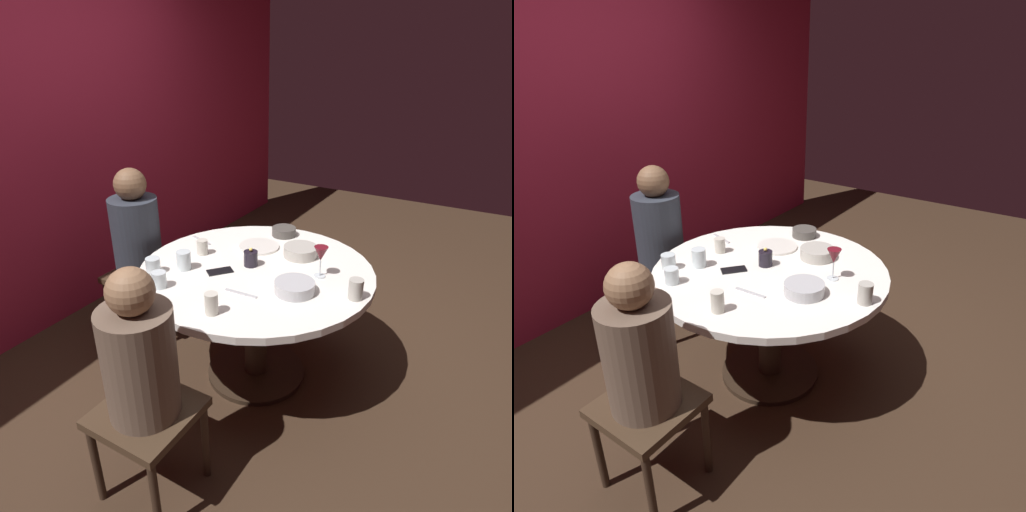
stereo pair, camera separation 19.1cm
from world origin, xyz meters
TOP-DOWN VIEW (x-y plane):
  - ground_plane at (0.00, 0.00)m, footprint 8.00×8.00m
  - back_wall at (0.00, 1.61)m, footprint 6.00×0.10m
  - dining_table at (0.00, 0.00)m, footprint 1.32×1.32m
  - seated_diner_left at (-0.93, 0.00)m, footprint 0.40×0.40m
  - seated_diner_back at (0.00, 0.91)m, footprint 0.40×0.40m
  - candle_holder at (0.02, 0.05)m, footprint 0.08×0.08m
  - wine_glass at (0.10, -0.34)m, footprint 0.08×0.08m
  - dinner_plate at (0.26, 0.13)m, footprint 0.25×0.25m
  - cell_phone at (-0.13, 0.15)m, footprint 0.15×0.14m
  - bowl_serving_large at (-0.13, -0.30)m, footprint 0.21×0.21m
  - bowl_salad_center at (0.52, 0.09)m, footprint 0.16×0.16m
  - bowl_small_white at (0.28, -0.15)m, footprint 0.20×0.20m
  - cup_near_candle at (-0.50, -0.05)m, footprint 0.06×0.06m
  - cup_by_left_diner at (-0.20, 0.35)m, footprint 0.08×0.08m
  - cup_by_right_diner at (-0.32, 0.47)m, footprint 0.08×0.08m
  - cup_center_front at (-0.04, -0.59)m, footprint 0.07×0.07m
  - cup_far_edge at (-0.43, 0.33)m, footprint 0.08×0.08m
  - cup_beside_wine at (0.01, 0.38)m, footprint 0.07×0.07m
  - fork_near_plate at (-0.28, -0.07)m, footprint 0.02×0.18m
  - knife_near_plate at (0.17, 0.50)m, footprint 0.07×0.18m

SIDE VIEW (x-z plane):
  - ground_plane at x=0.00m, z-range 0.00..0.00m
  - dining_table at x=0.00m, z-range 0.21..0.94m
  - seated_diner_left at x=-0.93m, z-range 0.14..1.27m
  - seated_diner_back at x=0.00m, z-range 0.14..1.33m
  - fork_near_plate at x=-0.28m, z-range 0.73..0.74m
  - knife_near_plate at x=0.17m, z-range 0.73..0.74m
  - cell_phone at x=-0.13m, z-range 0.73..0.74m
  - dinner_plate at x=0.26m, z-range 0.73..0.75m
  - bowl_salad_center at x=0.52m, z-range 0.73..0.79m
  - bowl_serving_large at x=-0.13m, z-range 0.73..0.79m
  - bowl_small_white at x=0.28m, z-range 0.73..0.80m
  - cup_far_edge at x=-0.43m, z-range 0.73..0.82m
  - cup_by_right_diner at x=-0.32m, z-range 0.73..0.82m
  - candle_holder at x=0.02m, z-range 0.72..0.83m
  - cup_beside_wine at x=0.01m, z-range 0.73..0.82m
  - cup_by_left_diner at x=-0.20m, z-range 0.73..0.84m
  - cup_center_front at x=-0.04m, z-range 0.73..0.84m
  - cup_near_candle at x=-0.50m, z-range 0.73..0.84m
  - wine_glass at x=0.10m, z-range 0.77..0.95m
  - back_wall at x=0.00m, z-range 0.00..2.60m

